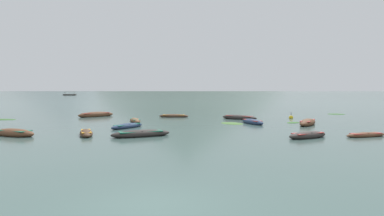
{
  "coord_description": "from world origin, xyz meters",
  "views": [
    {
      "loc": [
        0.41,
        -8.76,
        3.24
      ],
      "look_at": [
        3.97,
        33.32,
        0.86
      ],
      "focal_mm": 29.76,
      "sensor_mm": 36.0,
      "label": 1
    }
  ],
  "objects_px": {
    "rowboat_2": "(14,133)",
    "rowboat_8": "(135,120)",
    "rowboat_1": "(239,118)",
    "rowboat_4": "(252,122)",
    "rowboat_5": "(96,115)",
    "rowboat_11": "(366,135)",
    "rowboat_7": "(308,122)",
    "rowboat_9": "(86,133)",
    "rowboat_6": "(127,126)",
    "ferry_0": "(70,95)",
    "rowboat_10": "(141,134)",
    "rowboat_0": "(308,135)",
    "mooring_buoy": "(291,118)",
    "rowboat_3": "(174,116)"
  },
  "relations": [
    {
      "from": "rowboat_8",
      "to": "ferry_0",
      "type": "xyz_separation_m",
      "value": [
        -55.99,
        170.04,
        0.3
      ]
    },
    {
      "from": "rowboat_7",
      "to": "rowboat_9",
      "type": "height_order",
      "value": "rowboat_7"
    },
    {
      "from": "rowboat_8",
      "to": "rowboat_9",
      "type": "xyz_separation_m",
      "value": [
        -2.58,
        -9.59,
        0.01
      ]
    },
    {
      "from": "rowboat_1",
      "to": "ferry_0",
      "type": "height_order",
      "value": "ferry_0"
    },
    {
      "from": "rowboat_0",
      "to": "rowboat_5",
      "type": "distance_m",
      "value": 26.19
    },
    {
      "from": "rowboat_6",
      "to": "rowboat_9",
      "type": "relative_size",
      "value": 1.04
    },
    {
      "from": "rowboat_1",
      "to": "rowboat_11",
      "type": "relative_size",
      "value": 1.18
    },
    {
      "from": "rowboat_2",
      "to": "rowboat_6",
      "type": "distance_m",
      "value": 8.49
    },
    {
      "from": "rowboat_2",
      "to": "ferry_0",
      "type": "relative_size",
      "value": 0.51
    },
    {
      "from": "rowboat_4",
      "to": "rowboat_10",
      "type": "bearing_deg",
      "value": -143.22
    },
    {
      "from": "rowboat_1",
      "to": "ferry_0",
      "type": "bearing_deg",
      "value": 111.81
    },
    {
      "from": "rowboat_11",
      "to": "mooring_buoy",
      "type": "distance_m",
      "value": 14.3
    },
    {
      "from": "mooring_buoy",
      "to": "rowboat_2",
      "type": "bearing_deg",
      "value": -154.89
    },
    {
      "from": "rowboat_7",
      "to": "rowboat_5",
      "type": "bearing_deg",
      "value": 153.03
    },
    {
      "from": "rowboat_0",
      "to": "rowboat_1",
      "type": "height_order",
      "value": "rowboat_1"
    },
    {
      "from": "rowboat_8",
      "to": "rowboat_10",
      "type": "height_order",
      "value": "rowboat_10"
    },
    {
      "from": "rowboat_2",
      "to": "rowboat_3",
      "type": "xyz_separation_m",
      "value": [
        11.74,
        14.74,
        -0.06
      ]
    },
    {
      "from": "mooring_buoy",
      "to": "rowboat_11",
      "type": "bearing_deg",
      "value": -91.75
    },
    {
      "from": "rowboat_5",
      "to": "rowboat_8",
      "type": "bearing_deg",
      "value": -51.86
    },
    {
      "from": "rowboat_1",
      "to": "rowboat_4",
      "type": "distance_m",
      "value": 4.79
    },
    {
      "from": "rowboat_3",
      "to": "rowboat_9",
      "type": "distance_m",
      "value": 16.39
    },
    {
      "from": "rowboat_10",
      "to": "rowboat_11",
      "type": "distance_m",
      "value": 15.7
    },
    {
      "from": "rowboat_2",
      "to": "rowboat_8",
      "type": "height_order",
      "value": "rowboat_2"
    },
    {
      "from": "rowboat_5",
      "to": "rowboat_8",
      "type": "xyz_separation_m",
      "value": [
        5.37,
        -6.84,
        -0.08
      ]
    },
    {
      "from": "mooring_buoy",
      "to": "ferry_0",
      "type": "bearing_deg",
      "value": 113.65
    },
    {
      "from": "rowboat_2",
      "to": "rowboat_10",
      "type": "relative_size",
      "value": 0.88
    },
    {
      "from": "rowboat_0",
      "to": "rowboat_9",
      "type": "relative_size",
      "value": 1.06
    },
    {
      "from": "rowboat_0",
      "to": "rowboat_6",
      "type": "relative_size",
      "value": 1.01
    },
    {
      "from": "rowboat_7",
      "to": "rowboat_9",
      "type": "bearing_deg",
      "value": -164.16
    },
    {
      "from": "rowboat_8",
      "to": "mooring_buoy",
      "type": "relative_size",
      "value": 4.19
    },
    {
      "from": "rowboat_0",
      "to": "rowboat_2",
      "type": "bearing_deg",
      "value": 172.48
    },
    {
      "from": "rowboat_6",
      "to": "ferry_0",
      "type": "xyz_separation_m",
      "value": [
        -55.82,
        175.35,
        0.29
      ]
    },
    {
      "from": "rowboat_7",
      "to": "rowboat_10",
      "type": "distance_m",
      "value": 16.24
    },
    {
      "from": "rowboat_10",
      "to": "rowboat_6",
      "type": "bearing_deg",
      "value": 106.73
    },
    {
      "from": "rowboat_3",
      "to": "rowboat_7",
      "type": "relative_size",
      "value": 0.88
    },
    {
      "from": "rowboat_2",
      "to": "rowboat_8",
      "type": "xyz_separation_m",
      "value": [
        7.63,
        9.37,
        -0.05
      ]
    },
    {
      "from": "rowboat_6",
      "to": "rowboat_8",
      "type": "relative_size",
      "value": 0.97
    },
    {
      "from": "rowboat_2",
      "to": "ferry_0",
      "type": "distance_m",
      "value": 185.82
    },
    {
      "from": "mooring_buoy",
      "to": "rowboat_9",
      "type": "bearing_deg",
      "value": -149.12
    },
    {
      "from": "rowboat_5",
      "to": "rowboat_11",
      "type": "height_order",
      "value": "rowboat_5"
    },
    {
      "from": "rowboat_1",
      "to": "rowboat_4",
      "type": "height_order",
      "value": "rowboat_1"
    },
    {
      "from": "rowboat_0",
      "to": "rowboat_5",
      "type": "bearing_deg",
      "value": 133.78
    },
    {
      "from": "rowboat_4",
      "to": "rowboat_10",
      "type": "relative_size",
      "value": 0.82
    },
    {
      "from": "rowboat_2",
      "to": "rowboat_10",
      "type": "bearing_deg",
      "value": -6.88
    },
    {
      "from": "rowboat_4",
      "to": "ferry_0",
      "type": "relative_size",
      "value": 0.47
    },
    {
      "from": "rowboat_1",
      "to": "rowboat_4",
      "type": "xyz_separation_m",
      "value": [
        0.17,
        -4.79,
        -0.01
      ]
    },
    {
      "from": "rowboat_1",
      "to": "rowboat_5",
      "type": "relative_size",
      "value": 0.91
    },
    {
      "from": "rowboat_4",
      "to": "rowboat_11",
      "type": "bearing_deg",
      "value": -58.34
    },
    {
      "from": "rowboat_7",
      "to": "rowboat_10",
      "type": "xyz_separation_m",
      "value": [
        -14.99,
        -6.24,
        -0.03
      ]
    },
    {
      "from": "rowboat_2",
      "to": "rowboat_7",
      "type": "distance_m",
      "value": 24.55
    }
  ]
}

